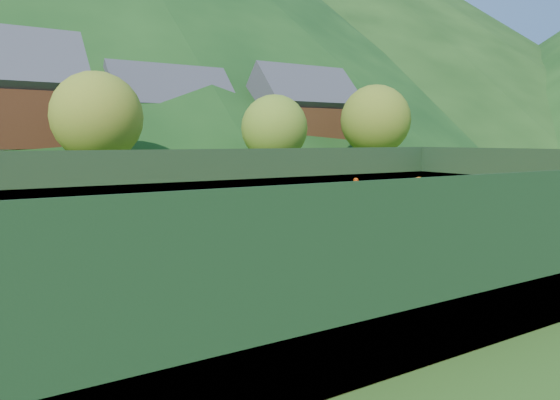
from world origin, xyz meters
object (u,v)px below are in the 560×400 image
student_b (356,193)px  ball_hopper (128,250)px  tennis_net (300,213)px  student_d (418,193)px  student_a (294,204)px  chalet_mid (169,127)px  chalet_right (301,125)px  coach (314,212)px  student_c (357,199)px

student_b → ball_hopper: (-13.54, -7.17, -0.07)m
tennis_net → student_d: bearing=8.5°
student_a → student_b: 4.64m
tennis_net → chalet_mid: 34.81m
tennis_net → chalet_right: bearing=56.3°
student_a → tennis_net: (-0.80, -1.70, -0.16)m
chalet_mid → student_a: bearing=-99.1°
student_b → student_a: bearing=-1.7°
coach → student_a: 4.65m
coach → student_c: (5.68, 4.36, -0.28)m
student_a → student_b: size_ratio=0.82×
coach → chalet_right: (21.06, 32.55, 4.29)m
student_a → chalet_right: chalet_right is taller
student_b → tennis_net: 5.99m
student_c → chalet_mid: (1.38, 32.19, 4.30)m
student_a → student_b: bearing=-143.8°
chalet_mid → coach: bearing=-100.9°
coach → chalet_mid: chalet_mid is taller
chalet_mid → student_b: bearing=-91.2°
tennis_net → chalet_right: size_ratio=1.01×
chalet_right → student_a: bearing=-124.2°
student_a → chalet_mid: 33.00m
chalet_right → student_c: bearing=-118.6°
student_d → student_c: bearing=-30.7°
chalet_mid → chalet_right: 14.56m
coach → chalet_right: size_ratio=0.16×
coach → chalet_mid: bearing=55.0°
coach → student_d: 10.06m
ball_hopper → chalet_mid: bearing=69.7°
student_d → coach: bearing=0.3°
student_c → tennis_net: (-4.62, -1.81, -0.17)m
student_d → chalet_mid: 33.10m
student_c → tennis_net: bearing=38.0°
coach → ball_hopper: 7.41m
student_b → tennis_net: (-5.32, -2.74, -0.31)m
student_d → ball_hopper: size_ratio=1.64×
ball_hopper → chalet_right: (28.22, 34.43, 4.49)m
tennis_net → ball_hopper: tennis_net is taller
student_a → tennis_net: 1.89m
student_a → student_c: size_ratio=1.00×
student_b → student_d: size_ratio=0.99×
student_d → student_a: bearing=-25.4°
student_c → student_d: student_d is taller
student_c → tennis_net: 4.96m
student_a → chalet_mid: (5.20, 32.30, 4.30)m
student_d → chalet_right: (11.75, 28.76, 4.42)m
tennis_net → student_a: bearing=64.8°
student_a → chalet_mid: size_ratio=0.11×
tennis_net → ball_hopper: (-8.22, -4.43, 0.25)m
student_d → tennis_net: student_d is taller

